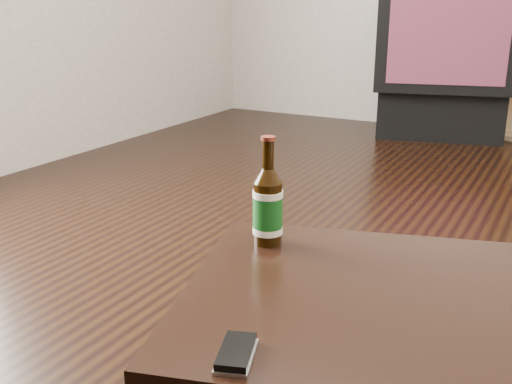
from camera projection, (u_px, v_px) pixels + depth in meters
The scene contains 6 objects.
floor at pixel (431, 324), 1.84m from camera, with size 5.00×6.00×0.01m, color black.
tv_stand at pixel (439, 113), 4.29m from camera, with size 0.86×0.43×0.34m, color black.
tv at pixel (446, 39), 4.13m from camera, with size 1.03×0.78×0.69m.
coffee_table at pixel (482, 333), 1.10m from camera, with size 1.25×0.94×0.42m.
beer_bottle at pixel (268, 207), 1.34m from camera, with size 0.07×0.07×0.25m.
phone at pixel (236, 353), 0.92m from camera, with size 0.08×0.11×0.02m.
Camera 1 is at (0.31, -1.68, 0.95)m, focal length 42.00 mm.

